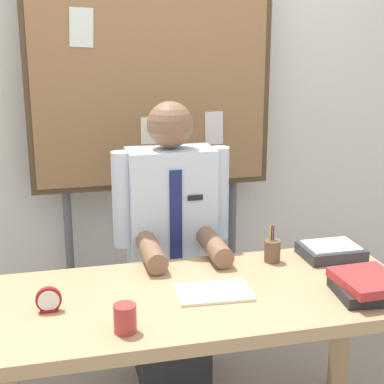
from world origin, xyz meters
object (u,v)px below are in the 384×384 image
(book_stack, at_px, (366,286))
(bulletin_board, at_px, (152,83))
(paper_tray, at_px, (331,251))
(desk, at_px, (203,315))
(coffee_mug, at_px, (125,318))
(pen_holder, at_px, (272,251))
(desk_clock, at_px, (49,301))
(person, at_px, (172,259))
(open_notebook, at_px, (214,292))

(book_stack, bearing_deg, bulletin_board, 115.40)
(paper_tray, bearing_deg, bulletin_board, 127.29)
(desk, bearing_deg, coffee_mug, -144.97)
(pen_holder, bearing_deg, desk_clock, -165.06)
(desk_clock, relative_size, coffee_mug, 0.94)
(desk_clock, xyz_separation_m, coffee_mug, (0.24, -0.21, 0.01))
(bulletin_board, distance_m, pen_holder, 1.12)
(desk_clock, distance_m, pen_holder, 0.97)
(person, relative_size, coffee_mug, 14.53)
(desk_clock, xyz_separation_m, paper_tray, (1.21, 0.24, -0.01))
(coffee_mug, bearing_deg, person, 68.14)
(book_stack, distance_m, open_notebook, 0.57)
(person, distance_m, coffee_mug, 0.89)
(bulletin_board, distance_m, open_notebook, 1.29)
(desk, bearing_deg, person, 90.00)
(person, relative_size, book_stack, 5.48)
(open_notebook, height_order, desk_clock, desk_clock)
(book_stack, bearing_deg, pen_holder, 118.07)
(desk, bearing_deg, desk_clock, -178.13)
(bulletin_board, height_order, open_notebook, bulletin_board)
(desk_clock, bearing_deg, person, 46.66)
(open_notebook, xyz_separation_m, desk_clock, (-0.61, 0.00, 0.03))
(open_notebook, bearing_deg, bulletin_board, 91.90)
(bulletin_board, height_order, paper_tray, bulletin_board)
(open_notebook, relative_size, paper_tray, 1.09)
(open_notebook, distance_m, paper_tray, 0.65)
(book_stack, height_order, open_notebook, book_stack)
(bulletin_board, height_order, coffee_mug, bulletin_board)
(desk, distance_m, bulletin_board, 1.33)
(desk, height_order, bulletin_board, bulletin_board)
(desk_clock, height_order, paper_tray, desk_clock)
(desk, distance_m, open_notebook, 0.11)
(desk, relative_size, desk_clock, 17.95)
(desk, height_order, person, person)
(coffee_mug, bearing_deg, book_stack, 3.60)
(bulletin_board, relative_size, pen_holder, 12.92)
(desk_clock, bearing_deg, paper_tray, 11.08)
(desk_clock, bearing_deg, coffee_mug, -40.90)
(person, height_order, desk_clock, person)
(desk, xyz_separation_m, book_stack, (0.59, -0.17, 0.14))
(desk_clock, height_order, coffee_mug, coffee_mug)
(desk, relative_size, paper_tray, 6.31)
(desk, relative_size, pen_holder, 10.26)
(desk_clock, distance_m, coffee_mug, 0.32)
(desk, height_order, paper_tray, paper_tray)
(paper_tray, bearing_deg, book_stack, -98.10)
(desk, xyz_separation_m, pen_holder, (0.37, 0.23, 0.15))
(desk, height_order, coffee_mug, coffee_mug)
(desk, xyz_separation_m, bulletin_board, (-0.00, 1.06, 0.80))
(desk_clock, relative_size, paper_tray, 0.35)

